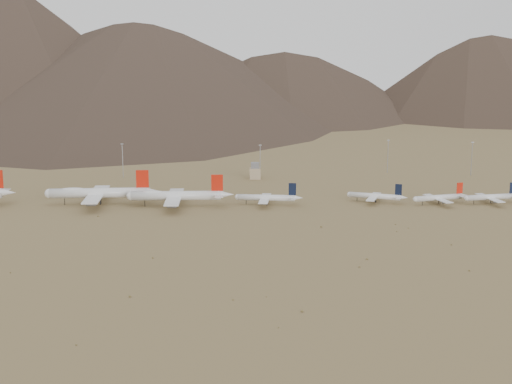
{
  "coord_description": "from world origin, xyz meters",
  "views": [
    {
      "loc": [
        24.41,
        -397.92,
        95.27
      ],
      "look_at": [
        29.6,
        30.0,
        8.23
      ],
      "focal_mm": 50.0,
      "sensor_mm": 36.0,
      "label": 1
    }
  ],
  "objects_px": {
    "widebody_centre": "(99,193)",
    "control_tower": "(255,172)",
    "widebody_east": "(177,195)",
    "narrowbody_b": "(376,196)",
    "narrowbody_a": "(268,198)"
  },
  "relations": [
    {
      "from": "control_tower",
      "to": "widebody_centre",
      "type": "bearing_deg",
      "value": -138.42
    },
    {
      "from": "widebody_centre",
      "to": "narrowbody_a",
      "type": "distance_m",
      "value": 104.36
    },
    {
      "from": "narrowbody_b",
      "to": "widebody_east",
      "type": "bearing_deg",
      "value": -156.16
    },
    {
      "from": "widebody_centre",
      "to": "narrowbody_a",
      "type": "relative_size",
      "value": 1.69
    },
    {
      "from": "widebody_east",
      "to": "control_tower",
      "type": "xyz_separation_m",
      "value": [
        48.94,
        92.52,
        -1.39
      ]
    },
    {
      "from": "narrowbody_a",
      "to": "control_tower",
      "type": "relative_size",
      "value": 3.52
    },
    {
      "from": "widebody_east",
      "to": "narrowbody_b",
      "type": "relative_size",
      "value": 1.8
    },
    {
      "from": "widebody_centre",
      "to": "control_tower",
      "type": "bearing_deg",
      "value": 38.57
    },
    {
      "from": "widebody_centre",
      "to": "widebody_east",
      "type": "xyz_separation_m",
      "value": [
        48.51,
        -6.04,
        -0.58
      ]
    },
    {
      "from": "narrowbody_a",
      "to": "widebody_east",
      "type": "bearing_deg",
      "value": -170.62
    },
    {
      "from": "widebody_centre",
      "to": "control_tower",
      "type": "height_order",
      "value": "widebody_centre"
    },
    {
      "from": "widebody_east",
      "to": "widebody_centre",
      "type": "bearing_deg",
      "value": 171.53
    },
    {
      "from": "widebody_centre",
      "to": "control_tower",
      "type": "relative_size",
      "value": 5.93
    },
    {
      "from": "widebody_east",
      "to": "control_tower",
      "type": "distance_m",
      "value": 104.67
    },
    {
      "from": "narrowbody_a",
      "to": "narrowbody_b",
      "type": "height_order",
      "value": "narrowbody_a"
    }
  ]
}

